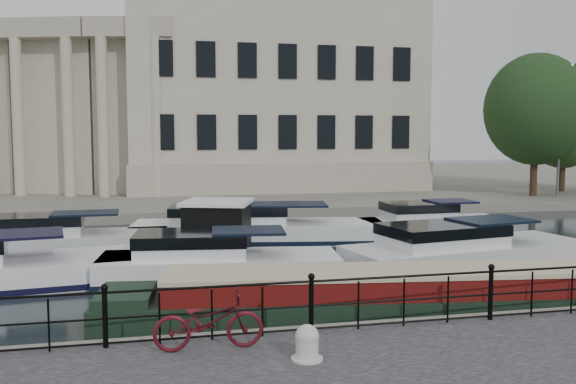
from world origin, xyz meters
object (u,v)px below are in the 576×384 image
object	(u,v)px
bicycle	(209,321)
mooring_bollard	(307,343)
narrowboat	(423,301)
harbour_hut	(218,232)

from	to	relation	value
bicycle	mooring_bollard	xyz separation A→B (m)	(1.65, -0.94, -0.24)
bicycle	narrowboat	xyz separation A→B (m)	(5.65, 2.86, -0.72)
bicycle	narrowboat	bearing A→B (deg)	-62.56
mooring_bollard	harbour_hut	bearing A→B (deg)	90.69
bicycle	mooring_bollard	distance (m)	1.91
bicycle	mooring_bollard	bearing A→B (deg)	-119.15
mooring_bollard	harbour_hut	world-z (taller)	harbour_hut
mooring_bollard	narrowboat	world-z (taller)	narrowboat
mooring_bollard	narrowboat	distance (m)	5.54
bicycle	harbour_hut	world-z (taller)	harbour_hut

